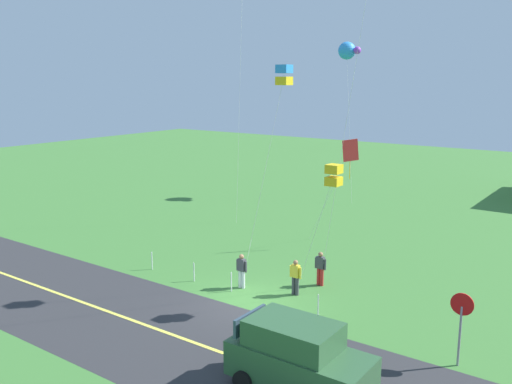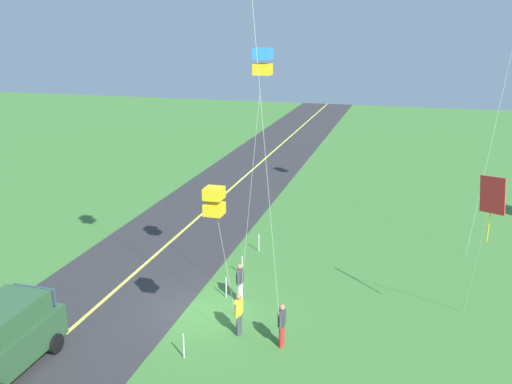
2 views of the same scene
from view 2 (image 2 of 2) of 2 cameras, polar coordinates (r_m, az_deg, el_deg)
ground_plane at (r=22.37m, az=-5.86°, el=-12.04°), size 120.00×120.00×0.10m
asphalt_road at (r=23.97m, az=-14.96°, el=-10.35°), size 120.00×7.00×0.00m
road_centre_stripe at (r=23.97m, az=-14.96°, el=-10.34°), size 120.00×0.16×0.00m
car_suv_foreground at (r=19.93m, az=-24.67°, el=-13.54°), size 4.40×2.12×2.24m
person_adult_near at (r=19.63m, az=2.67°, el=-13.33°), size 0.58×0.22×1.60m
person_adult_companion at (r=20.28m, az=-1.77°, el=-12.25°), size 0.58×0.22×1.60m
person_child_watcher at (r=22.53m, az=-1.64°, el=-9.12°), size 0.58×0.22×1.60m
kite_blue_mid at (r=16.85m, az=-4.30°, el=-0.98°), size 2.12×0.56×6.02m
kite_yellow_high at (r=18.63m, az=0.69°, el=13.13°), size 1.66×1.56×9.98m
kite_orange_near at (r=19.33m, az=23.02°, el=-0.54°), size 2.82×0.78×6.13m
fence_post_0 at (r=27.38m, az=0.29°, el=-5.21°), size 0.05×0.05×0.90m
fence_post_1 at (r=24.90m, az=-1.43°, el=-7.54°), size 0.05×0.05×0.90m
fence_post_2 at (r=22.98m, az=-3.08°, el=-9.74°), size 0.05×0.05×0.90m
fence_post_3 at (r=19.37m, az=-7.42°, el=-15.35°), size 0.05×0.05×0.90m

